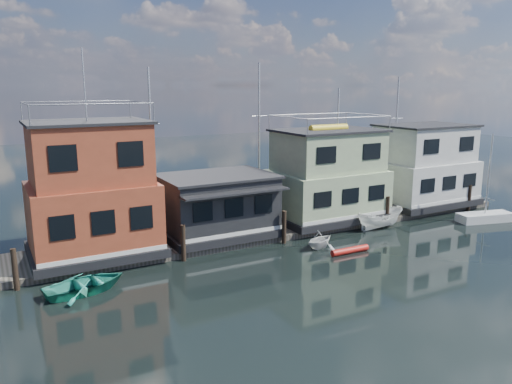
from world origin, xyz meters
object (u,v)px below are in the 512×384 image
houseboat_dark (218,205)px  motorboat (380,219)px  red_kayak (350,250)px  day_sailer (485,216)px  dinghy_white (320,239)px  dinghy_teal (86,284)px  houseboat_green (327,177)px  houseboat_white (423,167)px  houseboat_red (92,192)px

houseboat_dark → motorboat: (11.42, -3.24, -1.67)m
red_kayak → day_sailer: bearing=4.6°
dinghy_white → dinghy_teal: bearing=72.5°
houseboat_green → houseboat_white: 10.00m
red_kayak → day_sailer: day_sailer is taller
houseboat_white → motorboat: size_ratio=2.16×
houseboat_dark → houseboat_white: 19.03m
houseboat_dark → motorboat: size_ratio=1.90×
houseboat_dark → day_sailer: size_ratio=1.10×
red_kayak → motorboat: 6.30m
red_kayak → dinghy_white: bearing=123.9°
houseboat_green → dinghy_teal: size_ratio=2.07×
motorboat → houseboat_red: bearing=82.3°
houseboat_green → houseboat_dark: bearing=-179.9°
houseboat_red → dinghy_white: 14.25m
motorboat → houseboat_green: bearing=38.4°
red_kayak → houseboat_white: bearing=27.5°
houseboat_white → dinghy_teal: 29.02m
houseboat_red → dinghy_teal: 6.18m
red_kayak → day_sailer: 13.85m
houseboat_green → motorboat: houseboat_green is taller
houseboat_white → dinghy_teal: bearing=-170.5°
day_sailer → red_kayak: bearing=-161.8°
houseboat_red → day_sailer: 28.65m
houseboat_green → houseboat_white: houseboat_green is taller
houseboat_white → red_kayak: bearing=-153.4°
houseboat_red → houseboat_white: houseboat_red is taller
houseboat_green → red_kayak: (-2.97, -6.49, -3.35)m
houseboat_white → dinghy_white: houseboat_white is taller
houseboat_dark → dinghy_teal: size_ratio=1.83×
houseboat_green → red_kayak: 7.88m
houseboat_red → day_sailer: size_ratio=1.76×
houseboat_white → houseboat_dark: bearing=-179.9°
houseboat_white → houseboat_red: bearing=-180.0°
houseboat_white → dinghy_white: bearing=-161.1°
houseboat_dark → houseboat_green: (9.00, 0.02, 1.13)m
motorboat → dinghy_white: size_ratio=1.68×
motorboat → dinghy_white: (-6.47, -1.55, -0.14)m
houseboat_green → motorboat: (2.42, -3.26, -2.80)m
dinghy_white → day_sailer: 14.93m
motorboat → dinghy_teal: size_ratio=0.96×
dinghy_white → day_sailer: (14.91, -0.79, -0.20)m
motorboat → dinghy_teal: 20.94m
houseboat_green → dinghy_teal: 19.31m
red_kayak → motorboat: motorboat is taller
houseboat_white → houseboat_green: bearing=180.0°
motorboat → red_kayak: bearing=122.7°
houseboat_green → motorboat: 4.93m
houseboat_white → dinghy_white: size_ratio=3.64×
motorboat → dinghy_white: 6.66m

